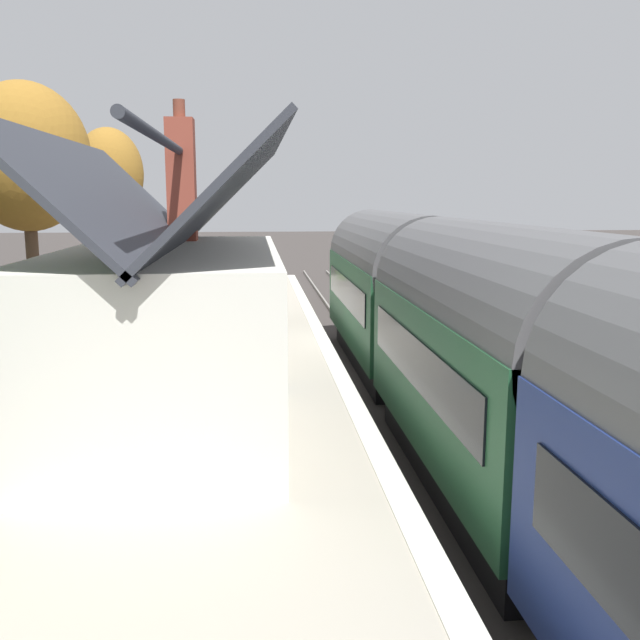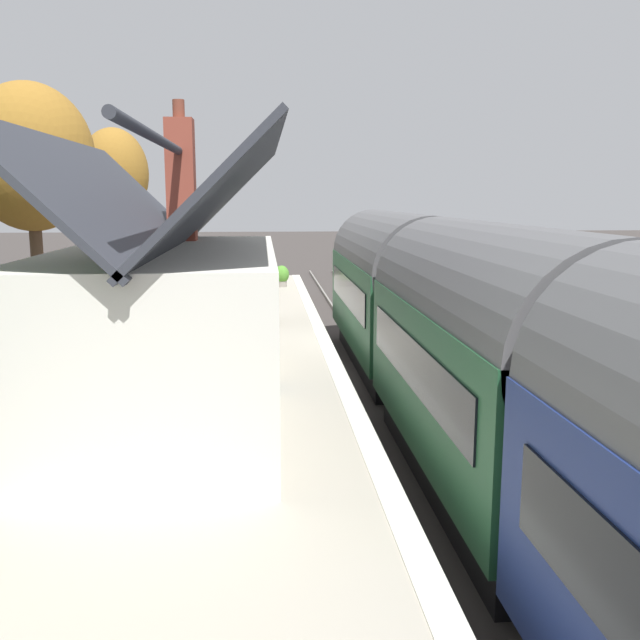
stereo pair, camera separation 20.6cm
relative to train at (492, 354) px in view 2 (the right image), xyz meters
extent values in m
plane|color=#383330|center=(7.24, 0.90, -2.21)|extent=(160.00, 160.00, 0.00)
cube|color=#A39B8C|center=(7.24, 4.54, -1.74)|extent=(32.00, 5.29, 0.95)
cube|color=beige|center=(7.24, 2.08, -1.26)|extent=(32.00, 0.36, 0.02)
cube|color=gray|center=(7.24, -0.72, -2.14)|extent=(52.00, 0.08, 0.14)
cube|color=gray|center=(7.24, 0.72, -2.14)|extent=(52.00, 0.08, 0.14)
cube|color=black|center=(8.29, 0.00, -1.86)|extent=(7.57, 2.29, 0.70)
cube|color=#1E4C2D|center=(8.29, 0.00, -0.36)|extent=(8.22, 2.70, 2.30)
cylinder|color=#515154|center=(8.29, 0.00, 0.79)|extent=(8.22, 2.65, 2.65)
cube|color=black|center=(8.29, 1.36, -0.08)|extent=(6.99, 0.03, 0.80)
cylinder|color=black|center=(10.76, 0.00, -1.86)|extent=(0.70, 2.16, 0.70)
cylinder|color=black|center=(5.83, 0.00, -1.86)|extent=(0.70, 2.16, 0.70)
cube|color=black|center=(12.43, 0.00, 0.04)|extent=(0.04, 2.16, 0.90)
cylinder|color=#F2EDCC|center=(12.45, 0.00, -0.94)|extent=(0.06, 0.24, 0.24)
cube|color=red|center=(12.49, 0.00, -1.39)|extent=(0.16, 2.56, 0.24)
cube|color=black|center=(-0.23, 0.00, -1.86)|extent=(7.20, 2.29, 0.70)
cube|color=#1E4C2D|center=(-0.23, 0.00, -0.36)|extent=(7.82, 2.70, 2.30)
cylinder|color=#515154|center=(-0.23, 0.00, 0.79)|extent=(7.82, 2.65, 2.65)
cube|color=black|center=(-0.23, 1.36, -0.08)|extent=(6.65, 0.03, 0.80)
cylinder|color=black|center=(2.12, 0.00, -1.86)|extent=(0.70, 2.16, 0.70)
cylinder|color=black|center=(-2.58, 0.00, -1.86)|extent=(0.70, 2.16, 0.70)
cube|color=silver|center=(1.43, 5.32, 0.18)|extent=(7.96, 3.65, 2.89)
cube|color=#2D3038|center=(1.43, 4.41, 2.51)|extent=(8.46, 2.07, 2.03)
cube|color=#2D3038|center=(1.43, 6.23, 2.51)|extent=(8.46, 2.07, 2.03)
cylinder|color=#2D3038|center=(1.43, 5.32, 3.41)|extent=(8.46, 0.16, 0.16)
cube|color=brown|center=(3.87, 5.32, 2.84)|extent=(0.56, 0.56, 2.44)
cylinder|color=brown|center=(3.87, 5.32, 4.24)|extent=(0.24, 0.24, 0.36)
cube|color=slate|center=(2.74, 3.48, -0.22)|extent=(0.90, 0.06, 2.10)
cube|color=slate|center=(1.34, 3.48, 0.43)|extent=(0.80, 0.05, 1.10)
cube|color=slate|center=(4.14, 3.48, 0.43)|extent=(0.80, 0.05, 1.10)
cube|color=brown|center=(10.18, 3.53, -0.82)|extent=(1.41, 0.43, 0.06)
cube|color=brown|center=(10.19, 3.35, -0.59)|extent=(1.40, 0.13, 0.40)
cube|color=black|center=(9.62, 3.52, -1.05)|extent=(0.07, 0.36, 0.44)
cube|color=black|center=(10.74, 3.54, -1.05)|extent=(0.07, 0.36, 0.44)
cube|color=brown|center=(14.61, 3.79, -0.82)|extent=(1.41, 0.43, 0.06)
cube|color=brown|center=(14.61, 3.61, -0.59)|extent=(1.40, 0.14, 0.40)
cube|color=black|center=(14.05, 3.78, -1.05)|extent=(0.07, 0.36, 0.44)
cube|color=black|center=(15.17, 3.81, -1.05)|extent=(0.07, 0.36, 0.44)
cube|color=brown|center=(16.76, 3.57, -0.82)|extent=(1.42, 0.46, 0.06)
cube|color=brown|center=(16.75, 3.39, -0.59)|extent=(1.40, 0.17, 0.40)
cube|color=black|center=(16.20, 3.59, -1.05)|extent=(0.08, 0.36, 0.44)
cube|color=black|center=(17.32, 3.54, -1.05)|extent=(0.08, 0.36, 0.44)
cylinder|color=gray|center=(18.81, 2.89, -1.11)|extent=(0.42, 0.42, 0.31)
ellipsoid|color=#4C8C2D|center=(18.81, 2.89, -0.74)|extent=(0.63, 0.63, 0.76)
cone|color=#C23D4B|center=(18.81, 2.89, -0.51)|extent=(0.11, 0.11, 0.25)
cone|color=#9E5138|center=(8.72, 5.32, -1.11)|extent=(0.46, 0.46, 0.31)
cylinder|color=#9E5138|center=(8.72, 5.32, -1.24)|extent=(0.25, 0.25, 0.06)
ellipsoid|color=#4C8C2D|center=(8.72, 5.32, -0.73)|extent=(0.66, 0.66, 0.64)
cone|color=#CE5033|center=(8.72, 5.32, -0.50)|extent=(0.12, 0.12, 0.26)
cone|color=gray|center=(12.15, 5.52, -1.09)|extent=(0.40, 0.40, 0.36)
cylinder|color=gray|center=(12.15, 5.52, -1.24)|extent=(0.22, 0.22, 0.06)
ellipsoid|color=#3D8438|center=(12.15, 5.52, -0.72)|extent=(0.54, 0.54, 0.56)
cylinder|color=#4C3828|center=(19.71, 9.85, -0.02)|extent=(0.37, 0.37, 4.39)
ellipsoid|color=olive|center=(19.71, 9.85, 3.49)|extent=(3.00, 2.83, 3.76)
cylinder|color=#4C3828|center=(12.97, 11.12, -0.05)|extent=(0.41, 0.41, 4.32)
ellipsoid|color=olive|center=(12.97, 11.12, 3.77)|extent=(3.79, 4.07, 4.75)
camera|label=1|loc=(-10.73, 3.89, 2.50)|focal=39.12mm
camera|label=2|loc=(-10.75, 3.68, 2.50)|focal=39.12mm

